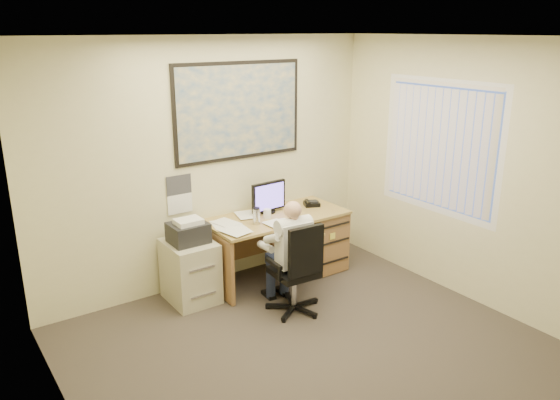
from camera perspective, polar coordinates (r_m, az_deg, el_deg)
room_shell at (r=4.18m, az=7.32°, el=-2.33°), size 4.00×4.50×2.70m
desk at (r=6.44m, az=2.00°, el=-3.63°), size 1.60×0.97×1.10m
world_map at (r=6.02m, az=-4.29°, el=9.25°), size 1.56×0.03×1.06m
wall_calendar at (r=5.87m, az=-10.46°, el=0.57°), size 0.28×0.01×0.42m
window_blinds at (r=6.05m, az=16.33°, el=5.28°), size 0.06×1.40×1.30m
filing_cabinet at (r=5.82m, az=-9.39°, el=-6.79°), size 0.47×0.56×0.91m
office_chair at (r=5.55m, az=1.76°, el=-8.99°), size 0.61×0.61×0.97m
person at (r=5.48m, az=1.30°, el=-5.93°), size 0.52×0.70×1.16m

